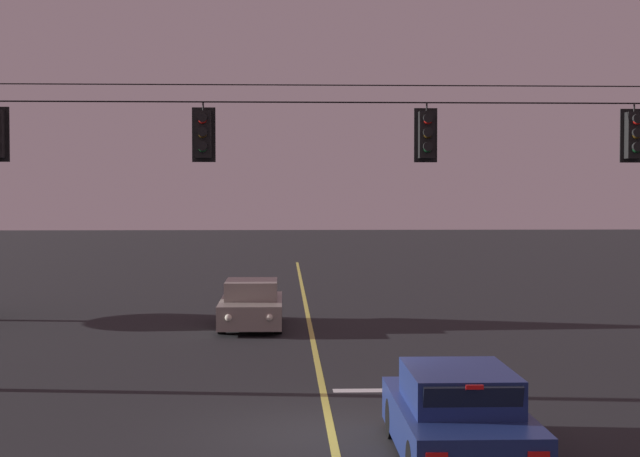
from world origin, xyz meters
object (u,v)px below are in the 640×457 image
at_px(car_oncoming_lead, 251,305).
at_px(car_waiting_near_lane, 458,417).
at_px(traffic_light_left_inner, 203,134).
at_px(traffic_light_right_inner, 634,135).
at_px(traffic_light_centre, 427,135).

bearing_deg(car_oncoming_lead, car_waiting_near_lane, -76.41).
bearing_deg(car_waiting_near_lane, traffic_light_left_inner, 126.17).
bearing_deg(traffic_light_left_inner, car_oncoming_lead, 85.56).
distance_m(traffic_light_left_inner, traffic_light_right_inner, 8.90).
distance_m(traffic_light_left_inner, traffic_light_centre, 4.58).
height_order(traffic_light_left_inner, car_waiting_near_lane, traffic_light_left_inner).
relative_size(traffic_light_left_inner, traffic_light_right_inner, 1.00).
distance_m(traffic_light_left_inner, car_waiting_near_lane, 8.44).
bearing_deg(traffic_light_right_inner, car_oncoming_lead, 132.97).
xyz_separation_m(car_waiting_near_lane, car_oncoming_lead, (-3.52, 14.57, -0.00)).
distance_m(traffic_light_centre, car_waiting_near_lane, 7.33).
distance_m(traffic_light_left_inner, car_oncoming_lead, 9.93).
height_order(traffic_light_centre, car_waiting_near_lane, traffic_light_centre).
distance_m(traffic_light_right_inner, car_oncoming_lead, 12.87).
bearing_deg(car_waiting_near_lane, car_oncoming_lead, 103.59).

